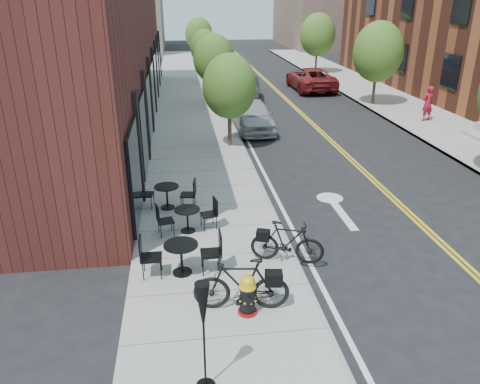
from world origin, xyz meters
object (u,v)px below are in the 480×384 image
parked_car_b (247,88)px  bistro_set_a (181,254)px  parked_car_c (219,65)px  bicycle_left (241,284)px  parked_car_a (253,115)px  pedestrian (428,103)px  bistro_set_c (167,194)px  bistro_set_b (187,217)px  fire_hydrant (248,295)px  patio_umbrella (203,315)px  bicycle_right (287,242)px  parked_car_far (311,79)px

parked_car_b → bistro_set_a: bearing=-99.5°
bistro_set_a → parked_car_c: parked_car_c is taller
bicycle_left → parked_car_c: size_ratio=0.39×
parked_car_a → pedestrian: 8.93m
bicycle_left → bistro_set_c: 5.36m
bistro_set_b → fire_hydrant: bearing=-85.6°
patio_umbrella → parked_car_c: bearing=84.4°
bistro_set_b → parked_car_a: (3.40, 10.27, 0.18)m
bicycle_right → parked_car_b: bearing=12.9°
bistro_set_a → parked_car_a: 12.83m
bistro_set_a → bicycle_right: bearing=3.2°
patio_umbrella → fire_hydrant: bearing=62.3°
fire_hydrant → pedestrian: pedestrian is taller
bicycle_right → bistro_set_a: 2.50m
bicycle_left → fire_hydrant: bearing=41.8°
bicycle_left → parked_car_b: parked_car_b is taller
bicycle_left → pedestrian: (11.34, 14.05, 0.29)m
bistro_set_c → pedestrian: (12.89, 8.92, 0.41)m
bistro_set_b → parked_car_a: 10.82m
bistro_set_b → parked_car_b: parked_car_b is taller
bistro_set_b → parked_car_b: size_ratio=0.42×
bistro_set_a → parked_car_c: size_ratio=0.36×
parked_car_a → parked_car_c: size_ratio=0.85×
pedestrian → bistro_set_c: bearing=20.8°
bistro_set_c → pedestrian: pedestrian is taller
fire_hydrant → parked_car_b: 21.52m
bistro_set_a → bistro_set_b: size_ratio=1.11×
parked_car_a → parked_car_b: 7.38m
bicycle_left → bicycle_right: size_ratio=1.11×
parked_car_c → pedestrian: pedestrian is taller
bicycle_right → parked_car_a: bearing=13.3°
bistro_set_b → parked_car_c: bearing=71.1°
bistro_set_b → bistro_set_c: bistro_set_c is taller
bistro_set_b → bistro_set_c: 1.69m
bicycle_right → bistro_set_a: size_ratio=0.97×
parked_car_far → parked_car_b: bearing=26.1°
fire_hydrant → bistro_set_c: bistro_set_c is taller
fire_hydrant → parked_car_a: bearing=63.6°
pedestrian → bistro_set_a: bearing=31.2°
bistro_set_a → pedestrian: size_ratio=1.03×
bistro_set_c → patio_umbrella: (0.69, -7.11, 0.98)m
bistro_set_a → parked_car_far: 23.76m
bistro_set_c → pedestrian: size_ratio=0.99×
bicycle_left → bistro_set_c: bearing=-155.8°
bistro_set_b → patio_umbrella: bearing=-100.7°
fire_hydrant → parked_car_c: size_ratio=0.18×
bistro_set_a → parked_car_a: (3.59, 12.31, 0.12)m
bistro_set_b → bistro_set_a: bearing=-107.4°
bicycle_right → parked_car_far: (6.60, 21.78, 0.11)m
bicycle_left → parked_car_a: bearing=177.5°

